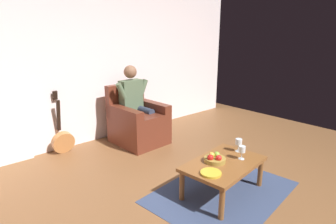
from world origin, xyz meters
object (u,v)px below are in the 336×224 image
Objects in this scene: coffee_table at (224,166)px; guitar at (63,140)px; armchair at (138,123)px; person_seated at (135,101)px; decorative_dish at (211,173)px; wine_glass_near at (239,142)px; wine_glass_far at (242,150)px; fruit_bowl at (215,159)px.

guitar is at bearing -67.91° from coffee_table.
armchair is 0.37m from person_seated.
wine_glass_near is at bearing -167.51° from decorative_dish.
wine_glass_far is at bearing 45.10° from wine_glass_near.
guitar is 2.75m from wine_glass_far.
armchair is 3.96× the size of fruit_bowl.
wine_glass_far is at bearing 151.20° from fruit_bowl.
coffee_table is 4.67× the size of decorative_dish.
fruit_bowl is (0.25, 1.94, -0.28)m from person_seated.
armchair reaches higher than decorative_dish.
wine_glass_near is 1.02× the size of wine_glass_far.
fruit_bowl reaches higher than coffee_table.
armchair is 5.96× the size of wine_glass_far.
guitar is at bearing -22.00° from armchair.
guitar is 2.69m from wine_glass_near.
wine_glass_far is at bearing 88.62° from person_seated.
person_seated is 1.26× the size of coffee_table.
person_seated reaches higher than coffee_table.
wine_glass_far is (0.16, 0.16, -0.00)m from wine_glass_near.
fruit_bowl is (0.25, 1.90, 0.09)m from armchair.
coffee_table is 6.19× the size of wine_glass_near.
coffee_table is 4.21× the size of fruit_bowl.
wine_glass_far is 0.56m from decorative_dish.
armchair is at bearing 160.53° from guitar.
person_seated is at bearing 162.55° from guitar.
fruit_bowl is at bearing -28.80° from wine_glass_far.
guitar reaches higher than wine_glass_near.
wine_glass_near reaches higher than decorative_dish.
person_seated is 1.97m from wine_glass_near.
wine_glass_near is at bearing 93.35° from armchair.
armchair is 1.22m from guitar.
guitar is 3.96× the size of fruit_bowl.
wine_glass_near is 0.73m from decorative_dish.
armchair is at bearing -95.23° from coffee_table.
coffee_table is 0.42m from wine_glass_near.
guitar is at bearing -64.29° from wine_glass_far.
coffee_table is at bearing -21.21° from wine_glass_far.
armchair is 1.98m from coffee_table.
decorative_dish is at bearing 0.03° from wine_glass_far.
person_seated is 5.86× the size of decorative_dish.
wine_glass_near is at bearing 93.28° from person_seated.
wine_glass_far is 0.66× the size of fruit_bowl.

